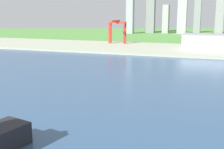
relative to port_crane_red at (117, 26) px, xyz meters
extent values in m
plane|color=#4F893C|center=(110.49, -229.78, -30.02)|extent=(2400.00, 2400.00, 0.00)
cube|color=#2D4C70|center=(110.49, -289.78, -29.95)|extent=(840.00, 360.00, 0.15)
cube|color=#9EA58C|center=(110.49, -39.78, -28.77)|extent=(840.00, 140.00, 2.50)
cube|color=#B72D23|center=(-12.63, -2.56, -11.35)|extent=(2.20, 2.20, 32.35)
cube|color=#B72D23|center=(12.63, -2.56, -11.35)|extent=(2.20, 2.20, 32.35)
cube|color=#B72D23|center=(-12.63, 5.44, -11.35)|extent=(2.20, 2.20, 32.35)
cube|color=#B72D23|center=(12.63, 5.44, -11.35)|extent=(2.20, 2.20, 32.35)
cube|color=#B72D23|center=(0.00, 1.44, 6.22)|extent=(27.65, 10.00, 2.80)
cube|color=#B72D23|center=(0.00, -7.95, 9.02)|extent=(2.60, 37.57, 2.60)
cube|color=silver|center=(143.64, -43.54, -17.36)|extent=(64.92, 37.43, 20.33)
cube|color=gray|center=(143.64, -43.54, -6.59)|extent=(66.22, 38.18, 1.20)
cube|color=#91939D|center=(-57.70, 273.56, 49.42)|extent=(17.64, 16.48, 158.89)
cube|color=slate|center=(-15.17, 317.55, 24.85)|extent=(22.93, 17.32, 109.74)
cube|color=#979897|center=(25.90, 316.34, 5.95)|extent=(15.10, 23.71, 71.94)
cube|color=#A0A1A5|center=(67.62, 306.98, 22.36)|extent=(21.86, 15.78, 104.77)
cube|color=gray|center=(106.77, 274.58, 26.68)|extent=(15.32, 19.78, 113.42)
cube|color=gray|center=(155.50, 308.80, 35.31)|extent=(18.36, 26.23, 130.66)
camera|label=1|loc=(156.55, -463.45, 22.20)|focal=47.68mm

